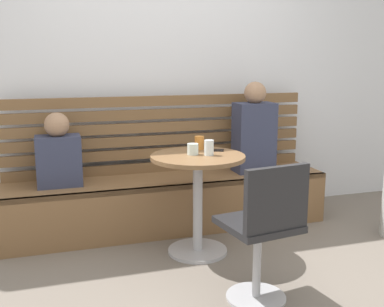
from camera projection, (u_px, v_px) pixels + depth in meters
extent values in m
plane|color=#70665B|center=(219.00, 294.00, 2.80)|extent=(8.00, 8.00, 0.00)
cube|color=silver|center=(155.00, 55.00, 4.05)|extent=(5.20, 0.10, 2.90)
cube|color=brown|center=(169.00, 203.00, 3.88)|extent=(2.70, 0.52, 0.44)
cube|color=brown|center=(176.00, 188.00, 3.62)|extent=(2.70, 0.04, 0.04)
cube|color=brown|center=(161.00, 167.00, 4.05)|extent=(2.65, 0.04, 0.09)
cube|color=brown|center=(161.00, 152.00, 4.03)|extent=(2.65, 0.04, 0.09)
cube|color=brown|center=(161.00, 140.00, 4.01)|extent=(2.65, 0.04, 0.09)
cube|color=brown|center=(161.00, 127.00, 3.98)|extent=(2.65, 0.04, 0.09)
cube|color=brown|center=(161.00, 114.00, 3.96)|extent=(2.65, 0.04, 0.09)
cube|color=brown|center=(161.00, 101.00, 3.94)|extent=(2.65, 0.04, 0.09)
cylinder|color=#ADADB2|center=(198.00, 250.00, 3.42)|extent=(0.44, 0.44, 0.02)
cylinder|color=#ADADB2|center=(198.00, 205.00, 3.35)|extent=(0.07, 0.07, 0.69)
cylinder|color=brown|center=(198.00, 157.00, 3.28)|extent=(0.68, 0.68, 0.03)
cylinder|color=#ADADB2|center=(256.00, 297.00, 2.76)|extent=(0.36, 0.36, 0.02)
cylinder|color=#ADADB2|center=(257.00, 263.00, 2.72)|extent=(0.05, 0.05, 0.45)
cube|color=#232326|center=(258.00, 224.00, 2.67)|extent=(0.45, 0.45, 0.04)
cube|color=#232326|center=(277.00, 199.00, 2.48)|extent=(0.40, 0.10, 0.36)
cube|color=#333851|center=(254.00, 138.00, 4.00)|extent=(0.34, 0.22, 0.61)
sphere|color=#A37A5B|center=(255.00, 93.00, 3.92)|extent=(0.19, 0.19, 0.19)
cube|color=#333851|center=(59.00, 161.00, 3.57)|extent=(0.34, 0.22, 0.39)
sphere|color=#A37A5B|center=(57.00, 125.00, 3.51)|extent=(0.19, 0.19, 0.19)
cylinder|color=orange|center=(199.00, 143.00, 3.48)|extent=(0.07, 0.07, 0.10)
cylinder|color=white|center=(209.00, 148.00, 3.26)|extent=(0.07, 0.07, 0.11)
cylinder|color=silver|center=(193.00, 149.00, 3.29)|extent=(0.08, 0.08, 0.08)
cube|color=black|center=(214.00, 150.00, 3.44)|extent=(0.16, 0.12, 0.01)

